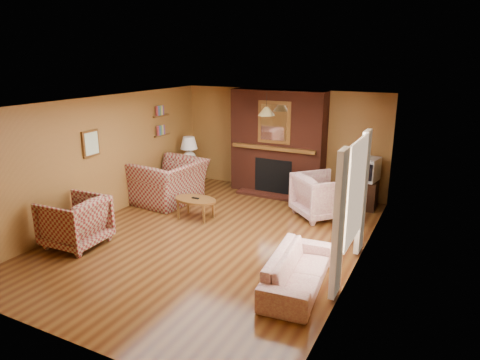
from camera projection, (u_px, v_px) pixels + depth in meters
The scene contains 20 objects.
floor at pixel (214, 238), 7.67m from camera, with size 6.50×6.50×0.00m, color #46230F.
ceiling at pixel (211, 103), 6.99m from camera, with size 6.50×6.50×0.00m, color white.
wall_back at pixel (282, 141), 10.11m from camera, with size 6.50×6.50×0.00m, color olive.
wall_front at pixel (58, 246), 4.55m from camera, with size 6.50×6.50×0.00m, color olive.
wall_left at pixel (103, 158), 8.41m from camera, with size 6.50×6.50×0.00m, color olive.
wall_right at pixel (360, 194), 6.25m from camera, with size 6.50×6.50×0.00m, color olive.
fireplace at pixel (278, 143), 9.89m from camera, with size 2.20×0.82×2.40m.
window_right at pixel (353, 202), 6.12m from camera, with size 0.10×1.85×2.00m.
bookshelf at pixel (162, 122), 9.88m from camera, with size 0.09×0.55×0.71m.
botanical_print at pixel (91, 143), 8.04m from camera, with size 0.05×0.40×0.50m.
pendant_light at pixel (266, 111), 9.07m from camera, with size 0.36×0.36×0.48m.
plaid_loveseat at pixel (169, 182), 9.42m from camera, with size 1.43×1.25×0.93m, color maroon.
plaid_armchair at pixel (75, 222), 7.26m from camera, with size 0.91×0.94×0.86m, color maroon.
floral_sofa at pixel (298, 270), 5.99m from camera, with size 1.74×0.68×0.51m, color beige.
floral_armchair at pixel (321, 196), 8.55m from camera, with size 0.94×0.97×0.88m, color beige.
coffee_table at pixel (195, 201), 8.48m from camera, with size 0.89×0.55×0.43m.
side_table at pixel (190, 175), 10.60m from camera, with size 0.42×0.42×0.56m, color brown.
table_lamp at pixel (189, 149), 10.41m from camera, with size 0.42×0.42×0.69m.
tv_stand at pixel (363, 194), 9.09m from camera, with size 0.57×0.52×0.62m, color black.
crt_tv at pixel (365, 169), 8.93m from camera, with size 0.59×0.59×0.48m.
Camera 1 is at (3.61, -6.09, 3.15)m, focal length 32.00 mm.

